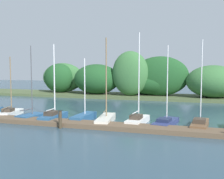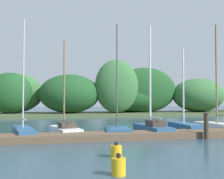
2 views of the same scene
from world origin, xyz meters
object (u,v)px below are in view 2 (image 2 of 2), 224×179
Objects in this scene: sailboat_4 at (152,127)px; channel_buoy_1 at (119,166)px; sailboat_6 at (218,126)px; mooring_piling_1 at (206,126)px; sailboat_3 at (117,130)px; sailboat_1 at (23,131)px; channel_buoy_0 at (116,151)px; sailboat_5 at (184,126)px; sailboat_2 at (65,129)px.

sailboat_4 is 9.72m from channel_buoy_1.
mooring_piling_1 is (-2.70, -3.00, 0.32)m from sailboat_6.
sailboat_1 is at bearing 91.88° from sailboat_3.
sailboat_5 is at bearing 47.78° from channel_buoy_0.
channel_buoy_1 is at bearing -102.49° from channel_buoy_0.
sailboat_4 is 7.27m from channel_buoy_0.
sailboat_4 is 3.41m from mooring_piling_1.
sailboat_5 is (2.59, 0.79, -0.08)m from sailboat_4.
sailboat_2 is 4.15× the size of mooring_piling_1.
mooring_piling_1 is 2.42× the size of channel_buoy_0.
sailboat_2 reaches higher than sailboat_5.
sailboat_6 is at bearing -77.64° from sailboat_3.
sailboat_1 is at bearing 93.22° from sailboat_5.
sailboat_3 is at bearing -107.36° from sailboat_1.
sailboat_4 is at bearing -110.11° from sailboat_2.
sailboat_4 is (5.19, -0.80, 0.07)m from sailboat_2.
sailboat_3 is at bearing -118.59° from sailboat_2.
mooring_piling_1 is (-0.52, -3.49, 0.36)m from sailboat_5.
mooring_piling_1 is 2.21× the size of channel_buoy_1.
sailboat_6 reaches higher than sailboat_2.
channel_buoy_1 is (0.87, -9.50, -0.09)m from sailboat_2.
sailboat_1 is 1.23× the size of sailboat_5.
sailboat_6 is at bearing 37.38° from channel_buoy_0.
channel_buoy_0 is (-8.54, -6.53, -0.16)m from sailboat_6.
sailboat_4 is 10.74× the size of channel_buoy_1.
sailboat_5 is at bearing 81.48° from mooring_piling_1.
sailboat_2 is at bearing 91.61° from sailboat_5.
sailboat_2 is at bearing 79.01° from sailboat_6.
sailboat_2 is at bearing 154.33° from mooring_piling_1.
channel_buoy_1 is at bearing -136.75° from mooring_piling_1.
sailboat_3 is 5.00m from mooring_piling_1.
sailboat_5 reaches higher than channel_buoy_0.
sailboat_1 is 10.15m from mooring_piling_1.
mooring_piling_1 is at bearing 173.14° from sailboat_5.
sailboat_3 reaches higher than mooring_piling_1.
sailboat_4 reaches higher than sailboat_2.
channel_buoy_0 is at bearing 119.19° from sailboat_6.
channel_buoy_1 is (-0.55, -2.49, 0.03)m from channel_buoy_0.
sailboat_4 is at bearing 108.61° from sailboat_5.
channel_buoy_0 is (-1.57, -6.09, -0.08)m from sailboat_3.
sailboat_4 reaches higher than sailboat_3.
channel_buoy_1 is (-9.09, -9.02, -0.13)m from sailboat_6.
channel_buoy_0 is at bearing 174.31° from sailboat_3.
sailboat_1 is at bearing 85.46° from sailboat_2.
sailboat_6 is (2.18, -0.48, 0.04)m from sailboat_5.
sailboat_2 is at bearing 101.50° from channel_buoy_0.
channel_buoy_0 is at bearing -179.89° from sailboat_2.
sailboat_2 is 0.80× the size of sailboat_6.
sailboat_4 is at bearing 127.53° from mooring_piling_1.
sailboat_1 reaches higher than sailboat_5.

